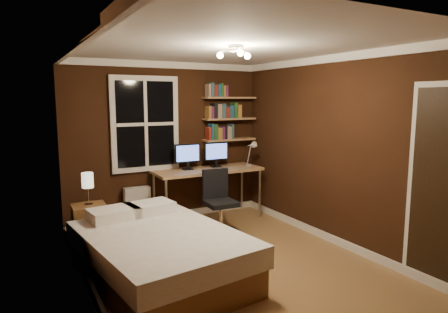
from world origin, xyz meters
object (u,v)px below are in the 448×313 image
radiator (137,206)px  monitor_left (187,157)px  bedside_lamp (88,189)px  monitor_right (216,155)px  office_chair (219,210)px  nightstand (90,224)px  desk_lamp (252,153)px  desk (208,173)px  bed (160,254)px

radiator → monitor_left: size_ratio=1.40×
bedside_lamp → radiator: bedside_lamp is taller
monitor_right → office_chair: (-0.36, -0.80, -0.69)m
bedside_lamp → monitor_left: bearing=12.4°
nightstand → monitor_left: 1.78m
radiator → desk_lamp: bearing=-10.9°
bedside_lamp → office_chair: (1.72, -0.45, -0.41)m
monitor_left → desk_lamp: (1.06, -0.21, 0.01)m
monitor_left → monitor_right: bearing=0.0°
nightstand → desk_lamp: size_ratio=1.22×
monitor_right → desk_lamp: bearing=-20.5°
desk → monitor_left: 0.42m
monitor_right → desk_lamp: 0.59m
monitor_left → desk_lamp: 1.08m
monitor_left → monitor_right: (0.51, 0.00, 0.00)m
bed → radiator: size_ratio=3.61×
bed → office_chair: bearing=31.6°
office_chair → monitor_left: bearing=102.7°
radiator → monitor_left: monitor_left is taller
radiator → desk: desk is taller
bedside_lamp → office_chair: 1.83m
monitor_right → office_chair: 1.11m
radiator → office_chair: 1.33m
radiator → monitor_right: (1.29, -0.15, 0.73)m
bed → desk_lamp: size_ratio=4.86×
nightstand → desk_lamp: 2.75m
bed → radiator: bed is taller
radiator → desk: bearing=-12.2°
desk → office_chair: bearing=-102.8°
bedside_lamp → monitor_right: (2.08, 0.35, 0.28)m
bed → nightstand: bearing=99.9°
desk_lamp → monitor_right: bearing=159.5°
desk_lamp → office_chair: bearing=-147.0°
monitor_left → office_chair: size_ratio=0.46×
desk → monitor_right: (0.20, 0.09, 0.27)m
monitor_left → desk_lamp: size_ratio=0.97×
bed → office_chair: size_ratio=2.30×
desk → office_chair: office_chair is taller
desk → monitor_left: monitor_left is taller
bedside_lamp → desk: (1.89, 0.26, 0.01)m
desk → desk_lamp: desk_lamp is taller
monitor_left → radiator: bearing=169.2°
office_chair → monitor_right: bearing=68.0°
desk_lamp → nightstand: bearing=-176.9°
bedside_lamp → monitor_right: size_ratio=1.02×
nightstand → radiator: bearing=33.7°
radiator → desk_lamp: size_ratio=1.35×
desk_lamp → radiator: bearing=169.1°
desk → monitor_right: bearing=23.9°
bed → nightstand: bed is taller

